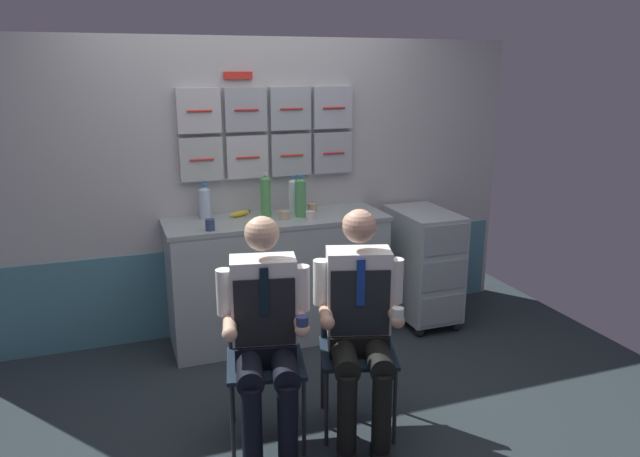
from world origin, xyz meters
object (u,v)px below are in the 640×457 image
object	(u,v)px
folding_chair_left	(264,340)
snack_banana	(240,214)
water_bottle_short	(205,202)
crew_member_left	(265,328)
espresso_cup_small	(284,215)
folding_chair_center	(356,331)
crew_member_center	(360,317)
service_trolley	(423,263)

from	to	relation	value
folding_chair_left	snack_banana	distance (m)	1.31
folding_chair_left	water_bottle_short	size ratio (longest dim) A/B	3.43
water_bottle_short	crew_member_left	bearing A→B (deg)	-87.93
water_bottle_short	espresso_cup_small	world-z (taller)	water_bottle_short
folding_chair_left	folding_chair_center	world-z (taller)	same
water_bottle_short	espresso_cup_small	distance (m)	0.56
folding_chair_center	folding_chair_left	bearing A→B (deg)	173.68
folding_chair_center	crew_member_center	xyz separation A→B (m)	(-0.05, -0.16, 0.15)
crew_member_left	espresso_cup_small	size ratio (longest dim) A/B	18.02
water_bottle_short	service_trolley	bearing A→B (deg)	-8.62
crew_member_left	snack_banana	world-z (taller)	crew_member_left
folding_chair_left	water_bottle_short	xyz separation A→B (m)	(-0.08, 1.26, 0.50)
water_bottle_short	espresso_cup_small	size ratio (longest dim) A/B	3.64
folding_chair_left	crew_member_left	xyz separation A→B (m)	(-0.03, -0.16, 0.15)
service_trolley	snack_banana	world-z (taller)	snack_banana
service_trolley	folding_chair_left	distance (m)	1.84
folding_chair_center	espresso_cup_small	xyz separation A→B (m)	(-0.08, 1.11, 0.41)
crew_member_left	service_trolley	bearing A→B (deg)	36.89
service_trolley	folding_chair_left	bearing A→B (deg)	-146.52
service_trolley	snack_banana	xyz separation A→B (m)	(-1.37, 0.23, 0.46)
folding_chair_center	espresso_cup_small	distance (m)	1.19
service_trolley	folding_chair_center	world-z (taller)	service_trolley
espresso_cup_small	snack_banana	xyz separation A→B (m)	(-0.28, 0.19, -0.01)
crew_member_center	snack_banana	bearing A→B (deg)	101.83
service_trolley	water_bottle_short	distance (m)	1.73
crew_member_left	crew_member_center	bearing A→B (deg)	-6.03
espresso_cup_small	snack_banana	size ratio (longest dim) A/B	0.40
folding_chair_center	crew_member_center	distance (m)	0.22
crew_member_left	crew_member_center	world-z (taller)	crew_member_center
crew_member_center	water_bottle_short	xyz separation A→B (m)	(-0.55, 1.47, 0.35)
service_trolley	folding_chair_left	world-z (taller)	service_trolley
folding_chair_left	snack_banana	size ratio (longest dim) A/B	4.96
service_trolley	espresso_cup_small	distance (m)	1.19
crew_member_left	crew_member_center	size ratio (longest dim) A/B	0.99
crew_member_center	espresso_cup_small	bearing A→B (deg)	91.32
service_trolley	snack_banana	distance (m)	1.47
service_trolley	crew_member_left	size ratio (longest dim) A/B	0.72
espresso_cup_small	snack_banana	world-z (taller)	espresso_cup_small
folding_chair_center	water_bottle_short	size ratio (longest dim) A/B	3.43
crew_member_left	snack_banana	bearing A→B (deg)	82.24
service_trolley	crew_member_center	world-z (taller)	crew_member_center
crew_member_left	water_bottle_short	size ratio (longest dim) A/B	4.94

